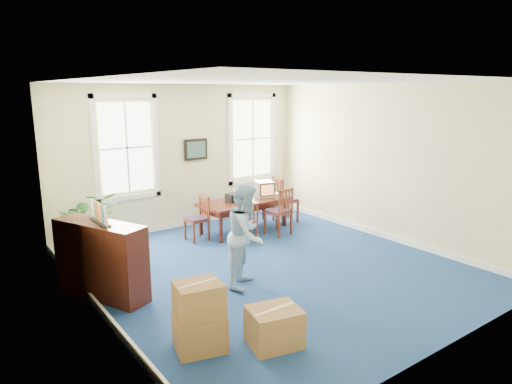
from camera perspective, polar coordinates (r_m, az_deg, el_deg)
floor at (r=8.14m, az=1.94°, el=-9.46°), size 6.50×6.50×0.00m
ceiling at (r=7.56m, az=2.13°, el=13.67°), size 6.50×6.50×0.00m
wall_back at (r=10.41m, az=-9.10°, el=4.36°), size 6.50×0.00×6.50m
wall_front at (r=5.58m, az=23.12°, el=-3.52°), size 6.50×0.00×6.50m
wall_left at (r=6.34m, az=-19.86°, el=-1.42°), size 0.00×6.50×6.50m
wall_right at (r=9.81m, az=16.00°, el=3.54°), size 0.00×6.50×6.50m
baseboard_back at (r=10.71m, az=-8.74°, el=-3.84°), size 6.00×0.04×0.12m
baseboard_left at (r=6.86m, az=-18.64°, el=-13.97°), size 0.04×6.50×0.12m
baseboard_right at (r=10.12m, az=15.37°, el=-5.11°), size 0.04×6.50×0.12m
window_left at (r=9.84m, az=-15.88°, el=5.34°), size 1.40×0.12×2.20m
window_right at (r=11.34m, az=-0.47°, el=6.70°), size 1.40×0.12×2.20m
wall_picture at (r=10.48m, az=-7.53°, el=5.29°), size 0.58×0.06×0.48m
conference_table at (r=10.16m, az=-1.49°, el=-2.91°), size 2.10×1.09×0.69m
crt_tv at (r=10.42m, az=1.06°, el=0.42°), size 0.49×0.51×0.35m
game_console at (r=10.58m, az=2.41°, el=-0.24°), size 0.20×0.22×0.05m
equipment_bag at (r=9.97m, az=-2.74°, el=-0.65°), size 0.39×0.28×0.18m
chair_near_left at (r=9.37m, az=-1.18°, el=-3.73°), size 0.47×0.47×0.86m
chair_near_right at (r=9.82m, az=2.79°, el=-2.42°), size 0.54×0.54×1.04m
chair_end_left at (r=9.53m, az=-7.44°, el=-3.34°), size 0.43×0.43×0.92m
chair_end_right at (r=10.82m, az=3.74°, el=-0.94°), size 0.54×0.54×1.07m
man at (r=7.22m, az=-1.20°, el=-5.40°), size 1.02×0.99×1.65m
credenza at (r=7.26m, az=-18.81°, el=-7.80°), size 1.03×1.59×1.21m
brochure_rack at (r=7.05m, az=-19.07°, el=-1.91°), size 0.14×0.72×0.32m
potted_plant at (r=9.24m, az=-20.15°, el=-3.58°), size 1.14×1.01×1.21m
cardboard_boxes at (r=5.83m, az=-5.66°, el=-14.02°), size 1.80×1.80×0.89m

